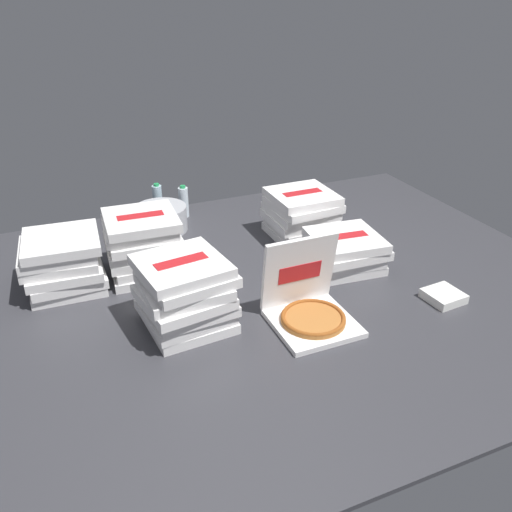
{
  "coord_description": "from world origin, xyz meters",
  "views": [
    {
      "loc": [
        -0.89,
        -2.05,
        1.38
      ],
      "look_at": [
        0.03,
        0.1,
        0.14
      ],
      "focal_mm": 37.8,
      "sensor_mm": 36.0,
      "label": 1
    }
  ],
  "objects_px": {
    "pizza_stack_left_far": "(301,214)",
    "ice_bucket": "(161,218)",
    "pizza_stack_center_far": "(344,251)",
    "open_pizza_box": "(309,306)",
    "water_bottle_0": "(132,225)",
    "water_bottle_2": "(184,202)",
    "water_bottle_1": "(158,200)",
    "pizza_stack_right_mid": "(185,294)",
    "pizza_stack_left_mid": "(63,262)",
    "pizza_stack_right_far": "(143,244)",
    "napkin_pile": "(444,296)"
  },
  "relations": [
    {
      "from": "water_bottle_0",
      "to": "water_bottle_1",
      "type": "height_order",
      "value": "same"
    },
    {
      "from": "pizza_stack_right_far",
      "to": "water_bottle_1",
      "type": "height_order",
      "value": "pizza_stack_right_far"
    },
    {
      "from": "open_pizza_box",
      "to": "napkin_pile",
      "type": "bearing_deg",
      "value": -8.97
    },
    {
      "from": "pizza_stack_center_far",
      "to": "pizza_stack_left_mid",
      "type": "xyz_separation_m",
      "value": [
        -1.36,
        0.36,
        0.05
      ]
    },
    {
      "from": "pizza_stack_center_far",
      "to": "open_pizza_box",
      "type": "bearing_deg",
      "value": -137.73
    },
    {
      "from": "pizza_stack_left_far",
      "to": "water_bottle_2",
      "type": "relative_size",
      "value": 1.85
    },
    {
      "from": "pizza_stack_center_far",
      "to": "napkin_pile",
      "type": "xyz_separation_m",
      "value": [
        0.26,
        -0.47,
        -0.07
      ]
    },
    {
      "from": "pizza_stack_right_far",
      "to": "pizza_stack_left_mid",
      "type": "height_order",
      "value": "pizza_stack_right_far"
    },
    {
      "from": "pizza_stack_center_far",
      "to": "water_bottle_2",
      "type": "bearing_deg",
      "value": 120.94
    },
    {
      "from": "open_pizza_box",
      "to": "ice_bucket",
      "type": "xyz_separation_m",
      "value": [
        -0.36,
        1.19,
        -0.0
      ]
    },
    {
      "from": "water_bottle_1",
      "to": "napkin_pile",
      "type": "height_order",
      "value": "water_bottle_1"
    },
    {
      "from": "pizza_stack_right_mid",
      "to": "napkin_pile",
      "type": "relative_size",
      "value": 2.57
    },
    {
      "from": "pizza_stack_left_far",
      "to": "napkin_pile",
      "type": "relative_size",
      "value": 2.37
    },
    {
      "from": "water_bottle_2",
      "to": "pizza_stack_center_far",
      "type": "bearing_deg",
      "value": -59.06
    },
    {
      "from": "pizza_stack_center_far",
      "to": "water_bottle_1",
      "type": "relative_size",
      "value": 1.93
    },
    {
      "from": "pizza_stack_right_far",
      "to": "pizza_stack_center_far",
      "type": "xyz_separation_m",
      "value": [
        0.97,
        -0.35,
        -0.07
      ]
    },
    {
      "from": "pizza_stack_right_far",
      "to": "napkin_pile",
      "type": "relative_size",
      "value": 2.45
    },
    {
      "from": "pizza_stack_left_far",
      "to": "pizza_stack_left_mid",
      "type": "distance_m",
      "value": 1.33
    },
    {
      "from": "pizza_stack_right_mid",
      "to": "pizza_stack_left_mid",
      "type": "bearing_deg",
      "value": 129.32
    },
    {
      "from": "pizza_stack_left_far",
      "to": "pizza_stack_right_far",
      "type": "relative_size",
      "value": 0.97
    },
    {
      "from": "water_bottle_1",
      "to": "pizza_stack_left_far",
      "type": "bearing_deg",
      "value": -43.24
    },
    {
      "from": "pizza_stack_right_mid",
      "to": "pizza_stack_left_mid",
      "type": "distance_m",
      "value": 0.71
    },
    {
      "from": "ice_bucket",
      "to": "water_bottle_2",
      "type": "height_order",
      "value": "water_bottle_2"
    },
    {
      "from": "pizza_stack_left_mid",
      "to": "ice_bucket",
      "type": "bearing_deg",
      "value": 37.85
    },
    {
      "from": "water_bottle_0",
      "to": "water_bottle_1",
      "type": "xyz_separation_m",
      "value": [
        0.23,
        0.33,
        0.0
      ]
    },
    {
      "from": "pizza_stack_left_far",
      "to": "pizza_stack_right_mid",
      "type": "bearing_deg",
      "value": -145.19
    },
    {
      "from": "ice_bucket",
      "to": "pizza_stack_right_far",
      "type": "bearing_deg",
      "value": -113.8
    },
    {
      "from": "pizza_stack_right_mid",
      "to": "pizza_stack_center_far",
      "type": "bearing_deg",
      "value": 11.77
    },
    {
      "from": "open_pizza_box",
      "to": "napkin_pile",
      "type": "relative_size",
      "value": 2.3
    },
    {
      "from": "pizza_stack_left_far",
      "to": "pizza_stack_right_far",
      "type": "distance_m",
      "value": 0.94
    },
    {
      "from": "pizza_stack_right_far",
      "to": "pizza_stack_right_mid",
      "type": "distance_m",
      "value": 0.55
    },
    {
      "from": "pizza_stack_left_far",
      "to": "ice_bucket",
      "type": "bearing_deg",
      "value": 151.05
    },
    {
      "from": "open_pizza_box",
      "to": "napkin_pile",
      "type": "xyz_separation_m",
      "value": [
        0.67,
        -0.11,
        -0.05
      ]
    },
    {
      "from": "pizza_stack_center_far",
      "to": "water_bottle_1",
      "type": "height_order",
      "value": "water_bottle_1"
    },
    {
      "from": "open_pizza_box",
      "to": "pizza_stack_center_far",
      "type": "relative_size",
      "value": 0.93
    },
    {
      "from": "pizza_stack_right_mid",
      "to": "pizza_stack_left_mid",
      "type": "xyz_separation_m",
      "value": [
        -0.45,
        0.55,
        -0.02
      ]
    },
    {
      "from": "open_pizza_box",
      "to": "pizza_stack_right_mid",
      "type": "xyz_separation_m",
      "value": [
        -0.51,
        0.18,
        0.08
      ]
    },
    {
      "from": "pizza_stack_center_far",
      "to": "pizza_stack_left_mid",
      "type": "bearing_deg",
      "value": 165.21
    },
    {
      "from": "water_bottle_0",
      "to": "ice_bucket",
      "type": "bearing_deg",
      "value": 24.25
    },
    {
      "from": "pizza_stack_left_far",
      "to": "water_bottle_2",
      "type": "height_order",
      "value": "pizza_stack_left_far"
    },
    {
      "from": "pizza_stack_right_mid",
      "to": "pizza_stack_left_far",
      "type": "bearing_deg",
      "value": 34.81
    },
    {
      "from": "pizza_stack_left_far",
      "to": "pizza_stack_right_far",
      "type": "height_order",
      "value": "pizza_stack_right_far"
    },
    {
      "from": "pizza_stack_center_far",
      "to": "pizza_stack_right_mid",
      "type": "height_order",
      "value": "pizza_stack_right_mid"
    },
    {
      "from": "pizza_stack_right_mid",
      "to": "water_bottle_0",
      "type": "height_order",
      "value": "pizza_stack_right_mid"
    },
    {
      "from": "pizza_stack_left_mid",
      "to": "napkin_pile",
      "type": "height_order",
      "value": "pizza_stack_left_mid"
    },
    {
      "from": "pizza_stack_left_far",
      "to": "pizza_stack_left_mid",
      "type": "relative_size",
      "value": 0.96
    },
    {
      "from": "pizza_stack_center_far",
      "to": "napkin_pile",
      "type": "distance_m",
      "value": 0.54
    },
    {
      "from": "ice_bucket",
      "to": "water_bottle_0",
      "type": "bearing_deg",
      "value": -155.75
    },
    {
      "from": "pizza_stack_right_mid",
      "to": "napkin_pile",
      "type": "height_order",
      "value": "pizza_stack_right_mid"
    },
    {
      "from": "open_pizza_box",
      "to": "pizza_stack_left_mid",
      "type": "relative_size",
      "value": 0.93
    }
  ]
}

